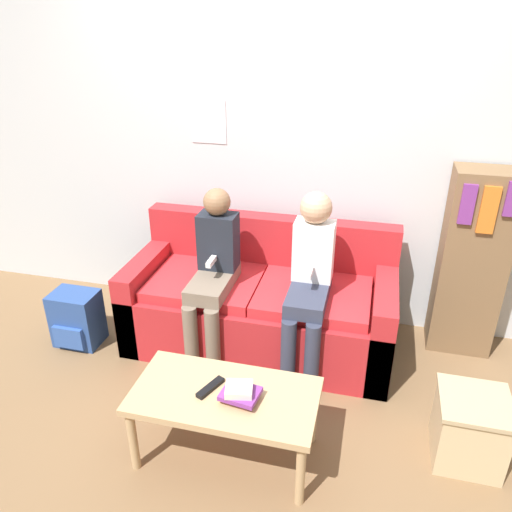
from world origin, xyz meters
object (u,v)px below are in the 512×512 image
Objects in this scene: bookshelf at (472,263)px; backpack at (77,319)px; coffee_table at (225,401)px; tv_remote at (210,387)px; person_left at (213,269)px; couch at (261,305)px; storage_box at (469,429)px; person_right at (310,276)px.

bookshelf is 2.63m from backpack.
tv_remote is (-0.07, 0.01, 0.06)m from coffee_table.
couch is at bearing 34.64° from person_left.
coffee_table is (0.06, -1.00, 0.06)m from couch.
coffee_table is at bearing -86.54° from couch.
storage_box is 0.97× the size of backpack.
bookshelf is at bearing 86.68° from storage_box.
coffee_table is 0.80× the size of person_right.
couch is at bearing 14.82° from backpack.
person_left reaches higher than couch.
person_left reaches higher than coffee_table.
person_right is at bearing 71.17° from coffee_table.
tv_remote is 1.39m from backpack.
person_left is 0.61m from person_right.
tv_remote reaches higher than coffee_table.
person_left is at bearing 111.55° from coffee_table.
coffee_table is at bearing -133.96° from bookshelf.
person_left is at bearing 160.40° from storage_box.
backpack is at bearing -165.18° from couch.
person_right is at bearing 5.34° from backpack.
bookshelf is 1.11m from storage_box.
couch is 1.38m from bookshelf.
bookshelf is at bearing 25.90° from person_right.
coffee_table is at bearing -108.83° from person_right.
person_right is at bearing 89.54° from tv_remote.
tv_remote is (-0.36, -0.82, -0.24)m from person_right.
storage_box is 2.49m from backpack.
person_left is (-0.26, -0.18, 0.34)m from couch.
tv_remote is (-0.01, -0.99, 0.12)m from couch.
couch is 4.52× the size of backpack.
backpack is at bearing -166.28° from bookshelf.
person_right is 2.97× the size of backpack.
coffee_table is 1.45m from backpack.
couch is 1.00m from tv_remote.
coffee_table is 0.92m from person_right.
backpack is (-1.27, 0.68, -0.16)m from coffee_table.
person_right is 3.07× the size of storage_box.
storage_box is (1.51, -0.54, -0.44)m from person_left.
couch is 1.25m from backpack.
storage_box is (1.27, 0.27, -0.22)m from tv_remote.
person_left is 1.67m from storage_box.
storage_box is at bearing -30.99° from person_right.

